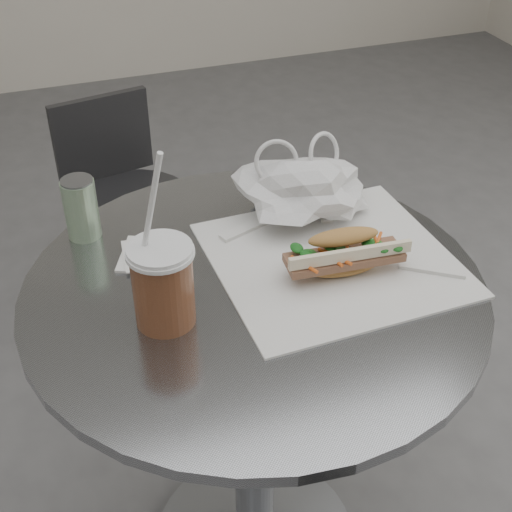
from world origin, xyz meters
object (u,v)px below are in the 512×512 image
object	(u,v)px
cafe_table	(254,400)
chair_far	(129,232)
iced_coffee	(163,283)
sunglasses	(340,193)
banh_mi	(344,253)
drink_can	(81,208)

from	to	relation	value
cafe_table	chair_far	size ratio (longest dim) A/B	1.13
iced_coffee	sunglasses	distance (m)	0.46
chair_far	iced_coffee	distance (m)	1.05
sunglasses	chair_far	bearing A→B (deg)	65.45
chair_far	iced_coffee	world-z (taller)	iced_coffee
sunglasses	cafe_table	bearing A→B (deg)	168.78
cafe_table	iced_coffee	world-z (taller)	iced_coffee
banh_mi	drink_can	bearing A→B (deg)	150.64
sunglasses	banh_mi	bearing A→B (deg)	-162.77
iced_coffee	sunglasses	size ratio (longest dim) A/B	2.67
cafe_table	banh_mi	bearing A→B (deg)	-9.01
cafe_table	sunglasses	distance (m)	0.42
sunglasses	drink_can	size ratio (longest dim) A/B	0.96
chair_far	iced_coffee	xyz separation A→B (m)	(-0.08, -0.91, 0.51)
iced_coffee	drink_can	distance (m)	0.29
cafe_table	banh_mi	size ratio (longest dim) A/B	3.08
sunglasses	drink_can	bearing A→B (deg)	124.86
banh_mi	iced_coffee	size ratio (longest dim) A/B	0.85
banh_mi	sunglasses	world-z (taller)	banh_mi
cafe_table	chair_far	bearing A→B (deg)	95.13
drink_can	chair_far	bearing A→B (deg)	75.99
iced_coffee	sunglasses	bearing A→B (deg)	29.60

